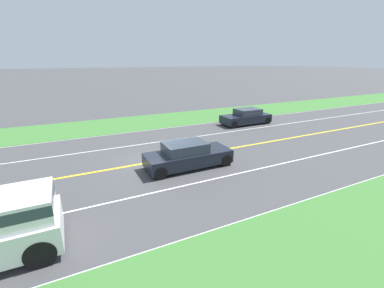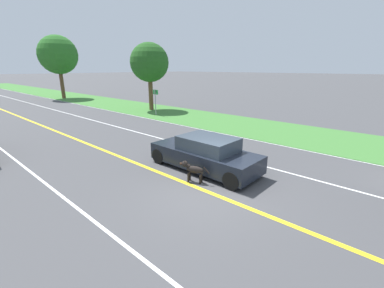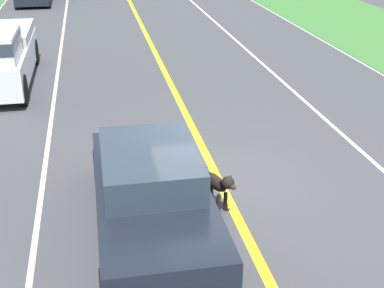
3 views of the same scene
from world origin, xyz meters
The scene contains 6 objects.
ground_plane centered at (0.00, 0.00, 0.00)m, with size 400.00×400.00×0.00m, color #424244.
centre_divider_line centered at (0.00, 0.00, 0.00)m, with size 0.18×160.00×0.01m, color yellow.
lane_dash_same_dir centered at (3.50, 0.00, 0.00)m, with size 0.10×160.00×0.01m, color white.
lane_dash_oncoming centered at (-3.50, 0.00, 0.00)m, with size 0.10×160.00×0.01m, color white.
ego_car centered at (1.53, 1.35, 0.67)m, with size 1.88×4.71×1.42m.
dog centered at (0.27, 0.92, 0.50)m, with size 0.50×1.14×0.81m.
Camera 3 is at (2.32, 9.17, 5.13)m, focal length 50.00 mm.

